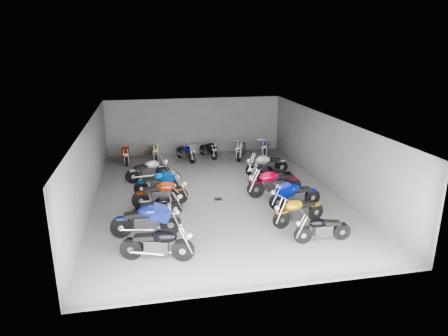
{
  "coord_description": "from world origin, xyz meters",
  "views": [
    {
      "loc": [
        -2.75,
        -15.62,
        6.17
      ],
      "look_at": [
        0.46,
        0.58,
        1.0
      ],
      "focal_mm": 32.0,
      "sensor_mm": 36.0,
      "label": 1
    }
  ],
  "objects_px": {
    "motorcycle_back_b": "(156,152)",
    "motorcycle_back_e": "(241,149)",
    "motorcycle_left_c": "(158,208)",
    "motorcycle_back_c": "(186,152)",
    "motorcycle_back_d": "(208,150)",
    "motorcycle_left_e": "(158,183)",
    "motorcycle_right_b": "(298,211)",
    "motorcycle_back_a": "(126,154)",
    "motorcycle_back_f": "(265,148)",
    "motorcycle_left_d": "(161,193)",
    "motorcycle_right_d": "(274,183)",
    "motorcycle_left_f": "(148,170)",
    "motorcycle_right_e": "(271,175)",
    "motorcycle_right_a": "(322,228)",
    "motorcycle_right_c": "(294,195)",
    "drain_grate": "(218,199)",
    "motorcycle_right_f": "(266,164)",
    "motorcycle_left_b": "(147,220)",
    "motorcycle_left_a": "(158,244)"
  },
  "relations": [
    {
      "from": "motorcycle_left_e",
      "to": "motorcycle_back_b",
      "type": "xyz_separation_m",
      "value": [
        0.07,
        5.14,
        0.0
      ]
    },
    {
      "from": "motorcycle_back_e",
      "to": "motorcycle_left_f",
      "type": "bearing_deg",
      "value": 51.72
    },
    {
      "from": "motorcycle_left_f",
      "to": "motorcycle_right_e",
      "type": "relative_size",
      "value": 0.97
    },
    {
      "from": "motorcycle_left_a",
      "to": "motorcycle_left_b",
      "type": "xyz_separation_m",
      "value": [
        -0.3,
        1.67,
        0.03
      ]
    },
    {
      "from": "motorcycle_left_d",
      "to": "motorcycle_left_f",
      "type": "height_order",
      "value": "motorcycle_left_d"
    },
    {
      "from": "motorcycle_left_f",
      "to": "motorcycle_right_f",
      "type": "relative_size",
      "value": 0.93
    },
    {
      "from": "motorcycle_left_a",
      "to": "motorcycle_right_d",
      "type": "bearing_deg",
      "value": 145.88
    },
    {
      "from": "motorcycle_back_c",
      "to": "motorcycle_back_d",
      "type": "distance_m",
      "value": 1.36
    },
    {
      "from": "drain_grate",
      "to": "motorcycle_right_a",
      "type": "xyz_separation_m",
      "value": [
        2.63,
        -4.27,
        0.46
      ]
    },
    {
      "from": "drain_grate",
      "to": "motorcycle_right_d",
      "type": "xyz_separation_m",
      "value": [
        2.37,
        -0.04,
        0.57
      ]
    },
    {
      "from": "drain_grate",
      "to": "motorcycle_left_b",
      "type": "distance_m",
      "value": 4.04
    },
    {
      "from": "motorcycle_right_c",
      "to": "motorcycle_right_e",
      "type": "xyz_separation_m",
      "value": [
        -0.16,
        2.56,
        -0.02
      ]
    },
    {
      "from": "motorcycle_back_b",
      "to": "motorcycle_left_c",
      "type": "bearing_deg",
      "value": 88.98
    },
    {
      "from": "motorcycle_right_e",
      "to": "motorcycle_left_d",
      "type": "bearing_deg",
      "value": 112.92
    },
    {
      "from": "motorcycle_left_c",
      "to": "motorcycle_left_e",
      "type": "height_order",
      "value": "motorcycle_left_e"
    },
    {
      "from": "motorcycle_right_e",
      "to": "motorcycle_left_e",
      "type": "bearing_deg",
      "value": 96.66
    },
    {
      "from": "motorcycle_back_b",
      "to": "motorcycle_back_e",
      "type": "distance_m",
      "value": 4.73
    },
    {
      "from": "motorcycle_left_d",
      "to": "motorcycle_right_d",
      "type": "xyz_separation_m",
      "value": [
        4.71,
        0.21,
        0.04
      ]
    },
    {
      "from": "motorcycle_left_f",
      "to": "motorcycle_right_c",
      "type": "height_order",
      "value": "motorcycle_right_c"
    },
    {
      "from": "motorcycle_left_b",
      "to": "motorcycle_back_a",
      "type": "height_order",
      "value": "motorcycle_left_b"
    },
    {
      "from": "drain_grate",
      "to": "motorcycle_back_d",
      "type": "bearing_deg",
      "value": 84.49
    },
    {
      "from": "motorcycle_left_c",
      "to": "motorcycle_back_e",
      "type": "height_order",
      "value": "motorcycle_back_e"
    },
    {
      "from": "motorcycle_right_c",
      "to": "motorcycle_left_d",
      "type": "bearing_deg",
      "value": 69.62
    },
    {
      "from": "motorcycle_right_c",
      "to": "motorcycle_back_d",
      "type": "distance_m",
      "value": 8.05
    },
    {
      "from": "motorcycle_back_c",
      "to": "motorcycle_right_e",
      "type": "bearing_deg",
      "value": 100.94
    },
    {
      "from": "motorcycle_left_e",
      "to": "motorcycle_left_d",
      "type": "bearing_deg",
      "value": -2.97
    },
    {
      "from": "motorcycle_left_e",
      "to": "motorcycle_right_b",
      "type": "height_order",
      "value": "motorcycle_right_b"
    },
    {
      "from": "motorcycle_left_e",
      "to": "motorcycle_back_d",
      "type": "height_order",
      "value": "motorcycle_left_e"
    },
    {
      "from": "motorcycle_right_d",
      "to": "motorcycle_back_b",
      "type": "bearing_deg",
      "value": 32.69
    },
    {
      "from": "motorcycle_left_d",
      "to": "motorcycle_right_d",
      "type": "bearing_deg",
      "value": 85.99
    },
    {
      "from": "motorcycle_right_b",
      "to": "motorcycle_back_a",
      "type": "distance_m",
      "value": 11.0
    },
    {
      "from": "motorcycle_back_e",
      "to": "motorcycle_back_f",
      "type": "xyz_separation_m",
      "value": [
        1.39,
        0.04,
        -0.01
      ]
    },
    {
      "from": "motorcycle_left_c",
      "to": "motorcycle_back_e",
      "type": "relative_size",
      "value": 0.93
    },
    {
      "from": "motorcycle_right_c",
      "to": "motorcycle_back_e",
      "type": "height_order",
      "value": "motorcycle_right_c"
    },
    {
      "from": "motorcycle_right_e",
      "to": "motorcycle_right_a",
      "type": "bearing_deg",
      "value": -172.63
    },
    {
      "from": "motorcycle_back_b",
      "to": "motorcycle_back_d",
      "type": "bearing_deg",
      "value": -179.54
    },
    {
      "from": "motorcycle_back_f",
      "to": "motorcycle_right_e",
      "type": "bearing_deg",
      "value": 93.44
    },
    {
      "from": "motorcycle_back_d",
      "to": "motorcycle_back_e",
      "type": "bearing_deg",
      "value": 144.71
    },
    {
      "from": "motorcycle_left_c",
      "to": "motorcycle_back_c",
      "type": "xyz_separation_m",
      "value": [
        1.82,
        7.47,
        0.0
      ]
    },
    {
      "from": "motorcycle_right_a",
      "to": "motorcycle_left_f",
      "type": "bearing_deg",
      "value": 36.8
    },
    {
      "from": "motorcycle_left_d",
      "to": "motorcycle_left_e",
      "type": "height_order",
      "value": "motorcycle_left_d"
    },
    {
      "from": "motorcycle_left_a",
      "to": "motorcycle_back_b",
      "type": "bearing_deg",
      "value": -166.89
    },
    {
      "from": "motorcycle_left_f",
      "to": "motorcycle_right_f",
      "type": "height_order",
      "value": "motorcycle_right_f"
    },
    {
      "from": "motorcycle_left_c",
      "to": "motorcycle_back_a",
      "type": "distance_m",
      "value": 7.82
    },
    {
      "from": "drain_grate",
      "to": "motorcycle_right_f",
      "type": "distance_m",
      "value": 3.99
    },
    {
      "from": "motorcycle_left_a",
      "to": "motorcycle_back_b",
      "type": "distance_m",
      "value": 10.74
    },
    {
      "from": "motorcycle_right_a",
      "to": "motorcycle_right_d",
      "type": "height_order",
      "value": "motorcycle_right_d"
    },
    {
      "from": "drain_grate",
      "to": "motorcycle_back_f",
      "type": "bearing_deg",
      "value": 57.38
    },
    {
      "from": "motorcycle_left_a",
      "to": "motorcycle_back_b",
      "type": "xyz_separation_m",
      "value": [
        0.29,
        10.74,
        -0.05
      ]
    },
    {
      "from": "motorcycle_left_d",
      "to": "motorcycle_right_c",
      "type": "height_order",
      "value": "motorcycle_left_d"
    }
  ]
}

